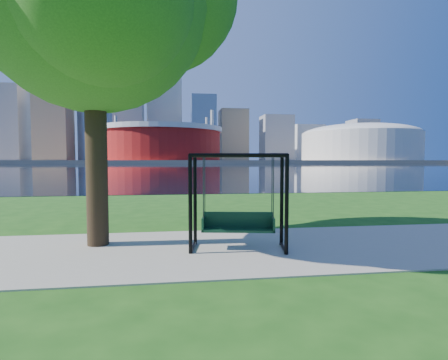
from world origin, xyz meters
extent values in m
plane|color=#1E5114|center=(0.00, 0.00, 0.00)|extent=(900.00, 900.00, 0.00)
cube|color=#9E937F|center=(0.00, -0.50, 0.01)|extent=(120.00, 4.00, 0.03)
cube|color=black|center=(0.00, 102.00, 0.01)|extent=(900.00, 180.00, 0.02)
cube|color=#937F60|center=(0.00, 306.00, 1.00)|extent=(900.00, 228.00, 2.00)
cylinder|color=maroon|center=(-10.00, 235.00, 13.00)|extent=(80.00, 80.00, 22.00)
cylinder|color=silver|center=(-10.00, 235.00, 22.50)|extent=(83.00, 83.00, 3.00)
cylinder|color=silver|center=(22.91, 254.00, 18.00)|extent=(2.00, 2.00, 32.00)
cylinder|color=silver|center=(-42.91, 254.00, 18.00)|extent=(2.00, 2.00, 32.00)
cylinder|color=silver|center=(-42.91, 216.00, 18.00)|extent=(2.00, 2.00, 32.00)
cylinder|color=silver|center=(22.91, 216.00, 18.00)|extent=(2.00, 2.00, 32.00)
cylinder|color=beige|center=(135.00, 235.00, 12.00)|extent=(84.00, 84.00, 20.00)
ellipsoid|color=beige|center=(135.00, 235.00, 21.00)|extent=(84.00, 84.00, 15.12)
cube|color=gray|center=(-140.00, 310.00, 33.00)|extent=(28.00, 28.00, 62.00)
cube|color=#998466|center=(-100.00, 300.00, 46.00)|extent=(26.00, 26.00, 88.00)
cube|color=slate|center=(-70.00, 325.00, 49.50)|extent=(30.00, 24.00, 95.00)
cube|color=gray|center=(-40.00, 305.00, 38.00)|extent=(24.00, 24.00, 72.00)
cube|color=silver|center=(-10.00, 335.00, 42.00)|extent=(32.00, 28.00, 80.00)
cube|color=slate|center=(25.00, 310.00, 31.00)|extent=(22.00, 22.00, 58.00)
cube|color=#998466|center=(55.00, 325.00, 26.00)|extent=(26.00, 26.00, 48.00)
cube|color=gray|center=(95.00, 315.00, 23.00)|extent=(28.00, 24.00, 42.00)
cube|color=silver|center=(135.00, 340.00, 20.00)|extent=(30.00, 26.00, 36.00)
cube|color=gray|center=(185.00, 320.00, 22.00)|extent=(24.00, 24.00, 40.00)
cube|color=#998466|center=(225.00, 335.00, 18.00)|extent=(26.00, 26.00, 32.00)
sphere|color=#998466|center=(-100.00, 300.00, 93.50)|extent=(10.00, 10.00, 10.00)
cylinder|color=black|center=(-0.81, -0.82, 1.04)|extent=(0.09, 0.09, 2.07)
cylinder|color=black|center=(1.14, -1.18, 1.04)|extent=(0.09, 0.09, 2.07)
cylinder|color=black|center=(-0.67, -0.02, 1.04)|extent=(0.09, 0.09, 2.07)
cylinder|color=black|center=(1.28, -0.38, 1.04)|extent=(0.09, 0.09, 2.07)
cylinder|color=black|center=(0.16, -1.00, 2.07)|extent=(1.97, 0.43, 0.08)
cylinder|color=black|center=(0.31, -0.20, 2.07)|extent=(1.97, 0.43, 0.08)
cylinder|color=black|center=(-0.74, -0.42, 2.07)|extent=(0.23, 0.81, 0.08)
cylinder|color=black|center=(-0.74, -0.42, 0.07)|extent=(0.21, 0.81, 0.06)
cylinder|color=black|center=(1.21, -0.78, 2.07)|extent=(0.23, 0.81, 0.08)
cylinder|color=black|center=(1.21, -0.78, 0.07)|extent=(0.21, 0.81, 0.06)
cube|color=black|center=(0.24, -0.60, 0.45)|extent=(1.62, 0.68, 0.05)
cube|color=black|center=(0.27, -0.43, 0.65)|extent=(1.56, 0.33, 0.34)
cube|color=black|center=(-0.51, -0.46, 0.58)|extent=(0.12, 0.41, 0.31)
cube|color=black|center=(0.98, -0.74, 0.58)|extent=(0.12, 0.41, 0.31)
cylinder|color=#35353B|center=(-0.53, -0.63, 1.37)|extent=(0.03, 0.03, 1.31)
cylinder|color=#35353B|center=(0.94, -0.90, 1.37)|extent=(0.03, 0.03, 1.31)
cylinder|color=#35353B|center=(-0.47, -0.30, 1.37)|extent=(0.03, 0.03, 1.31)
cylinder|color=#35353B|center=(1.00, -0.57, 1.37)|extent=(0.03, 0.03, 1.31)
cylinder|color=black|center=(-2.88, 0.24, 2.39)|extent=(0.48, 0.48, 4.79)
camera|label=1|loc=(-1.13, -8.02, 1.97)|focal=28.00mm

